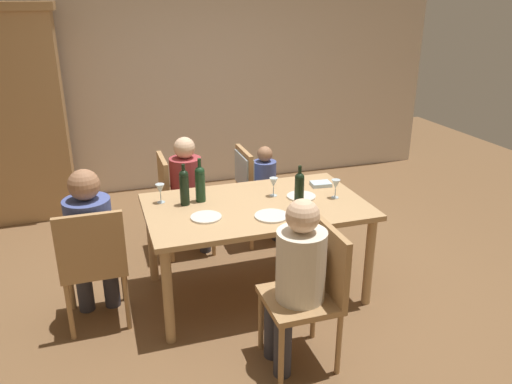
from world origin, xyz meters
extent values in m
plane|color=brown|center=(0.00, 0.00, 0.00)|extent=(10.00, 10.00, 0.00)
cube|color=beige|center=(0.00, 2.70, 1.35)|extent=(6.40, 0.12, 2.70)
cube|color=#A87F51|center=(-1.93, 2.25, 1.05)|extent=(1.10, 0.56, 2.10)
cube|color=tan|center=(0.00, 0.00, 0.74)|extent=(1.65, 1.00, 0.04)
cylinder|color=tan|center=(-0.76, -0.43, 0.36)|extent=(0.07, 0.07, 0.72)
cylinder|color=tan|center=(0.76, -0.43, 0.36)|extent=(0.07, 0.07, 0.72)
cylinder|color=tan|center=(-0.76, 0.43, 0.36)|extent=(0.07, 0.07, 0.72)
cylinder|color=tan|center=(0.76, 0.43, 0.36)|extent=(0.07, 0.07, 0.72)
cylinder|color=#A87F51|center=(-0.18, 1.07, 0.22)|extent=(0.04, 0.04, 0.44)
cylinder|color=#A87F51|center=(-0.18, 0.69, 0.22)|extent=(0.04, 0.04, 0.44)
cylinder|color=#A87F51|center=(-0.56, 1.07, 0.22)|extent=(0.04, 0.04, 0.44)
cylinder|color=#A87F51|center=(-0.56, 0.69, 0.22)|extent=(0.04, 0.04, 0.44)
cube|color=#A87F51|center=(-0.37, 0.88, 0.46)|extent=(0.44, 0.44, 0.04)
cube|color=#A87F51|center=(-0.57, 0.88, 0.70)|extent=(0.04, 0.44, 0.44)
cylinder|color=#A87F51|center=(-0.19, -1.07, 0.22)|extent=(0.04, 0.04, 0.44)
cylinder|color=#A87F51|center=(-0.19, -0.69, 0.22)|extent=(0.04, 0.04, 0.44)
cylinder|color=#A87F51|center=(0.19, -1.07, 0.22)|extent=(0.04, 0.04, 0.44)
cylinder|color=#A87F51|center=(0.19, -0.69, 0.22)|extent=(0.04, 0.04, 0.44)
cube|color=#A87F51|center=(0.00, -0.88, 0.46)|extent=(0.44, 0.44, 0.04)
cube|color=#A87F51|center=(0.20, -0.88, 0.70)|extent=(0.04, 0.44, 0.44)
cylinder|color=#A87F51|center=(-1.40, 0.19, 0.22)|extent=(0.04, 0.04, 0.44)
cylinder|color=#A87F51|center=(-1.02, 0.19, 0.22)|extent=(0.04, 0.04, 0.44)
cylinder|color=#A87F51|center=(-1.40, -0.19, 0.22)|extent=(0.04, 0.04, 0.44)
cylinder|color=#A87F51|center=(-1.02, -0.19, 0.22)|extent=(0.04, 0.04, 0.44)
cube|color=#A87F51|center=(-1.21, 0.00, 0.46)|extent=(0.44, 0.44, 0.04)
cube|color=#A87F51|center=(-1.21, -0.20, 0.70)|extent=(0.44, 0.04, 0.44)
cylinder|color=#A87F51|center=(0.56, 1.07, 0.22)|extent=(0.04, 0.04, 0.44)
cylinder|color=#A87F51|center=(0.56, 0.69, 0.22)|extent=(0.04, 0.04, 0.44)
cylinder|color=#A87F51|center=(0.18, 1.07, 0.22)|extent=(0.04, 0.04, 0.44)
cylinder|color=#A87F51|center=(0.18, 0.69, 0.22)|extent=(0.04, 0.04, 0.44)
cube|color=#A87F51|center=(0.37, 0.88, 0.46)|extent=(0.44, 0.44, 0.04)
cube|color=#A87F51|center=(0.17, 0.88, 0.70)|extent=(0.04, 0.44, 0.44)
cube|color=#ADC6D6|center=(0.17, 0.88, 0.72)|extent=(0.07, 0.40, 0.31)
cylinder|color=#33333D|center=(-0.24, 0.96, 0.23)|extent=(0.10, 0.10, 0.46)
cylinder|color=#33333D|center=(-0.24, 0.79, 0.23)|extent=(0.10, 0.10, 0.46)
cylinder|color=#9E383D|center=(-0.37, 0.88, 0.68)|extent=(0.28, 0.28, 0.44)
sphere|color=beige|center=(-0.37, 0.88, 0.99)|extent=(0.19, 0.19, 0.19)
cylinder|color=#33333D|center=(-0.14, -0.97, 0.23)|extent=(0.11, 0.11, 0.46)
cylinder|color=#33333D|center=(-0.14, -0.79, 0.23)|extent=(0.11, 0.11, 0.46)
cylinder|color=beige|center=(0.00, -0.88, 0.69)|extent=(0.31, 0.31, 0.47)
sphere|color=beige|center=(0.00, -0.88, 1.03)|extent=(0.20, 0.20, 0.20)
cylinder|color=#33333D|center=(-1.30, 0.15, 0.23)|extent=(0.12, 0.12, 0.46)
cylinder|color=#33333D|center=(-1.11, 0.15, 0.23)|extent=(0.12, 0.12, 0.46)
cylinder|color=#475699|center=(-1.21, 0.00, 0.70)|extent=(0.32, 0.32, 0.49)
sphere|color=#996B4C|center=(-1.21, 0.00, 1.05)|extent=(0.21, 0.21, 0.21)
cylinder|color=#33333D|center=(0.47, 0.94, 0.23)|extent=(0.08, 0.08, 0.46)
cylinder|color=#33333D|center=(0.47, 0.81, 0.23)|extent=(0.08, 0.08, 0.46)
cylinder|color=#475699|center=(0.37, 0.88, 0.63)|extent=(0.22, 0.22, 0.33)
sphere|color=#996B4C|center=(0.37, 0.88, 0.86)|extent=(0.14, 0.14, 0.14)
cylinder|color=black|center=(0.27, -0.19, 0.88)|extent=(0.07, 0.07, 0.24)
sphere|color=black|center=(0.27, -0.19, 1.01)|extent=(0.07, 0.07, 0.07)
cylinder|color=black|center=(0.27, -0.19, 1.06)|extent=(0.03, 0.03, 0.08)
cylinder|color=#19381E|center=(-0.38, 0.20, 0.87)|extent=(0.08, 0.08, 0.23)
sphere|color=#19381E|center=(-0.38, 0.20, 0.99)|extent=(0.08, 0.08, 0.08)
cylinder|color=#19381E|center=(-0.38, 0.20, 1.05)|extent=(0.03, 0.03, 0.09)
cylinder|color=black|center=(-0.51, 0.16, 0.87)|extent=(0.07, 0.07, 0.23)
sphere|color=black|center=(-0.51, 0.16, 1.00)|extent=(0.07, 0.07, 0.07)
cylinder|color=black|center=(-0.51, 0.16, 1.04)|extent=(0.03, 0.03, 0.07)
cylinder|color=silver|center=(-0.68, 0.26, 0.76)|extent=(0.06, 0.06, 0.00)
cylinder|color=silver|center=(-0.68, 0.26, 0.79)|extent=(0.01, 0.01, 0.07)
cone|color=silver|center=(-0.68, 0.26, 0.87)|extent=(0.07, 0.07, 0.07)
cylinder|color=silver|center=(0.63, -0.06, 0.76)|extent=(0.06, 0.06, 0.00)
cylinder|color=silver|center=(0.63, -0.06, 0.79)|extent=(0.01, 0.01, 0.07)
cone|color=silver|center=(0.63, -0.06, 0.87)|extent=(0.07, 0.07, 0.07)
cylinder|color=silver|center=(0.19, 0.13, 0.76)|extent=(0.06, 0.06, 0.00)
cylinder|color=silver|center=(0.19, 0.13, 0.79)|extent=(0.01, 0.01, 0.07)
cone|color=silver|center=(0.19, 0.13, 0.87)|extent=(0.07, 0.07, 0.07)
cylinder|color=silver|center=(0.38, 0.03, 0.76)|extent=(0.23, 0.23, 0.01)
cylinder|color=silver|center=(0.03, -0.26, 0.76)|extent=(0.24, 0.24, 0.01)
cylinder|color=silver|center=(-0.41, -0.13, 0.76)|extent=(0.22, 0.22, 0.01)
cube|color=#ADC6D6|center=(0.64, 0.22, 0.77)|extent=(0.17, 0.14, 0.03)
cube|color=brown|center=(0.72, 0.88, 0.11)|extent=(0.20, 0.30, 0.22)
camera|label=1|loc=(-1.09, -3.34, 2.22)|focal=35.37mm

